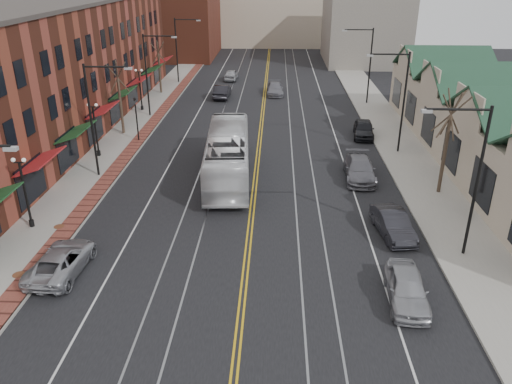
# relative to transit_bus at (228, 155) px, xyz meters

# --- Properties ---
(ground) EXTENTS (160.00, 160.00, 0.00)m
(ground) POSITION_rel_transit_bus_xyz_m (2.00, -16.30, -1.73)
(ground) COLOR black
(ground) RESTS_ON ground
(sidewalk_left) EXTENTS (4.00, 120.00, 0.15)m
(sidewalk_left) POSITION_rel_transit_bus_xyz_m (-10.00, 3.70, -1.65)
(sidewalk_left) COLOR gray
(sidewalk_left) RESTS_ON ground
(sidewalk_right) EXTENTS (4.00, 120.00, 0.15)m
(sidewalk_right) POSITION_rel_transit_bus_xyz_m (14.00, 3.70, -1.65)
(sidewalk_right) COLOR gray
(sidewalk_right) RESTS_ON ground
(building_left) EXTENTS (10.00, 50.00, 11.00)m
(building_left) POSITION_rel_transit_bus_xyz_m (-17.00, 10.70, 3.77)
(building_left) COLOR brown
(building_left) RESTS_ON ground
(building_right) EXTENTS (8.00, 36.00, 4.60)m
(building_right) POSITION_rel_transit_bus_xyz_m (20.00, 3.70, 0.57)
(building_right) COLOR #BEAC92
(building_right) RESTS_ON ground
(backdrop_left) EXTENTS (14.00, 18.00, 14.00)m
(backdrop_left) POSITION_rel_transit_bus_xyz_m (-14.00, 53.70, 5.27)
(backdrop_left) COLOR brown
(backdrop_left) RESTS_ON ground
(backdrop_mid) EXTENTS (22.00, 14.00, 9.00)m
(backdrop_mid) POSITION_rel_transit_bus_xyz_m (2.00, 68.70, 2.77)
(backdrop_mid) COLOR #BEAC92
(backdrop_mid) RESTS_ON ground
(backdrop_right) EXTENTS (12.00, 16.00, 11.00)m
(backdrop_right) POSITION_rel_transit_bus_xyz_m (17.00, 48.70, 3.77)
(backdrop_right) COLOR slate
(backdrop_right) RESTS_ON ground
(streetlight_l_1) EXTENTS (3.33, 0.25, 8.00)m
(streetlight_l_1) POSITION_rel_transit_bus_xyz_m (-9.05, -0.30, 3.30)
(streetlight_l_1) COLOR black
(streetlight_l_1) RESTS_ON sidewalk_left
(streetlight_l_2) EXTENTS (3.33, 0.25, 8.00)m
(streetlight_l_2) POSITION_rel_transit_bus_xyz_m (-9.05, 15.70, 3.30)
(streetlight_l_2) COLOR black
(streetlight_l_2) RESTS_ON sidewalk_left
(streetlight_l_3) EXTENTS (3.33, 0.25, 8.00)m
(streetlight_l_3) POSITION_rel_transit_bus_xyz_m (-9.05, 31.70, 3.30)
(streetlight_l_3) COLOR black
(streetlight_l_3) RESTS_ON sidewalk_left
(streetlight_r_0) EXTENTS (3.33, 0.25, 8.00)m
(streetlight_r_0) POSITION_rel_transit_bus_xyz_m (13.05, -10.30, 3.30)
(streetlight_r_0) COLOR black
(streetlight_r_0) RESTS_ON sidewalk_right
(streetlight_r_1) EXTENTS (3.33, 0.25, 8.00)m
(streetlight_r_1) POSITION_rel_transit_bus_xyz_m (13.05, 5.70, 3.30)
(streetlight_r_1) COLOR black
(streetlight_r_1) RESTS_ON sidewalk_right
(streetlight_r_2) EXTENTS (3.33, 0.25, 8.00)m
(streetlight_r_2) POSITION_rel_transit_bus_xyz_m (13.05, 21.70, 3.30)
(streetlight_r_2) COLOR black
(streetlight_r_2) RESTS_ON sidewalk_right
(lamppost_l_1) EXTENTS (0.84, 0.28, 4.27)m
(lamppost_l_1) POSITION_rel_transit_bus_xyz_m (-10.80, -8.30, 0.48)
(lamppost_l_1) COLOR black
(lamppost_l_1) RESTS_ON sidewalk_left
(lamppost_l_2) EXTENTS (0.84, 0.28, 4.27)m
(lamppost_l_2) POSITION_rel_transit_bus_xyz_m (-10.80, 3.70, 0.48)
(lamppost_l_2) COLOR black
(lamppost_l_2) RESTS_ON sidewalk_left
(lamppost_l_3) EXTENTS (0.84, 0.28, 4.27)m
(lamppost_l_3) POSITION_rel_transit_bus_xyz_m (-10.80, 17.70, 0.48)
(lamppost_l_3) COLOR black
(lamppost_l_3) RESTS_ON sidewalk_left
(tree_left_near) EXTENTS (1.78, 1.37, 6.48)m
(tree_left_near) POSITION_rel_transit_bus_xyz_m (-10.50, 9.70, 1.79)
(tree_left_near) COLOR #382B21
(tree_left_near) RESTS_ON sidewalk_left
(tree_left_far) EXTENTS (1.66, 1.28, 6.02)m
(tree_left_far) POSITION_rel_transit_bus_xyz_m (-10.50, 25.70, 1.55)
(tree_left_far) COLOR #382B21
(tree_left_far) RESTS_ON sidewalk_left
(tree_right_mid) EXTENTS (1.90, 1.46, 6.93)m
(tree_right_mid) POSITION_rel_transit_bus_xyz_m (14.50, -2.30, 2.03)
(tree_right_mid) COLOR #382B21
(tree_right_mid) RESTS_ON sidewalk_right
(manhole_mid) EXTENTS (0.60, 0.60, 0.02)m
(manhole_mid) POSITION_rel_transit_bus_xyz_m (-9.20, -13.30, -1.57)
(manhole_mid) COLOR #592D19
(manhole_mid) RESTS_ON sidewalk_left
(manhole_far) EXTENTS (0.60, 0.60, 0.02)m
(manhole_far) POSITION_rel_transit_bus_xyz_m (-9.20, -8.30, -1.57)
(manhole_far) COLOR #592D19
(manhole_far) RESTS_ON sidewalk_left
(traffic_signal) EXTENTS (0.18, 0.15, 3.80)m
(traffic_signal) POSITION_rel_transit_bus_xyz_m (-8.60, 7.70, 0.62)
(traffic_signal) COLOR black
(traffic_signal) RESTS_ON sidewalk_left
(transit_bus) EXTENTS (3.67, 12.54, 3.45)m
(transit_bus) POSITION_rel_transit_bus_xyz_m (0.00, 0.00, 0.00)
(transit_bus) COLOR white
(transit_bus) RESTS_ON ground
(parked_suv) EXTENTS (2.44, 4.90, 1.34)m
(parked_suv) POSITION_rel_transit_bus_xyz_m (-7.18, -12.74, -1.06)
(parked_suv) COLOR #A6A7AD
(parked_suv) RESTS_ON ground
(parked_car_a) EXTENTS (2.02, 4.37, 1.45)m
(parked_car_a) POSITION_rel_transit_bus_xyz_m (9.50, -14.47, -1.00)
(parked_car_a) COLOR #A0A1A7
(parked_car_a) RESTS_ON ground
(parked_car_b) EXTENTS (2.08, 4.46, 1.42)m
(parked_car_b) POSITION_rel_transit_bus_xyz_m (10.16, -8.20, -1.02)
(parked_car_b) COLOR black
(parked_car_b) RESTS_ON ground
(parked_car_c) EXTENTS (2.34, 5.22, 1.49)m
(parked_car_c) POSITION_rel_transit_bus_xyz_m (9.50, 0.09, -0.98)
(parked_car_c) COLOR slate
(parked_car_c) RESTS_ON ground
(parked_car_d) EXTENTS (2.22, 4.51, 1.48)m
(parked_car_d) POSITION_rel_transit_bus_xyz_m (11.30, 9.88, -0.98)
(parked_car_d) COLOR black
(parked_car_d) RESTS_ON ground
(distant_car_left) EXTENTS (1.76, 4.71, 1.54)m
(distant_car_left) POSITION_rel_transit_bus_xyz_m (-2.90, 23.85, -0.96)
(distant_car_left) COLOR black
(distant_car_left) RESTS_ON ground
(distant_car_right) EXTENTS (2.10, 4.77, 1.36)m
(distant_car_right) POSITION_rel_transit_bus_xyz_m (3.22, 25.79, -1.04)
(distant_car_right) COLOR slate
(distant_car_right) RESTS_ON ground
(distant_car_far) EXTENTS (1.87, 4.24, 1.42)m
(distant_car_far) POSITION_rel_transit_bus_xyz_m (-2.71, 33.87, -1.02)
(distant_car_far) COLOR #A9ABB1
(distant_car_far) RESTS_ON ground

